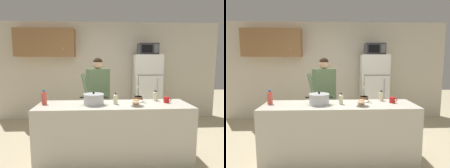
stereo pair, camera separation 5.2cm
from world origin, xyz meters
TOP-DOWN VIEW (x-y plane):
  - ground_plane at (0.00, 0.00)m, footprint 14.00×14.00m
  - back_wall_unit at (-0.25, 2.26)m, footprint 6.00×0.48m
  - kitchen_island at (0.00, 0.00)m, footprint 2.38×0.68m
  - refrigerator at (0.97, 1.85)m, footprint 0.64×0.68m
  - microwave at (0.97, 1.83)m, footprint 0.48×0.37m
  - person_near_pot at (-0.26, 0.76)m, footprint 0.61×0.56m
  - cooking_pot at (-0.32, -0.01)m, footprint 0.43×0.32m
  - coffee_mug at (0.86, 0.06)m, footprint 0.13×0.09m
  - bread_bowl at (0.32, -0.13)m, footprint 0.20×0.20m
  - bottle_near_edge at (-1.09, 0.05)m, footprint 0.08×0.08m
  - bottle_mid_counter at (0.72, 0.22)m, footprint 0.08×0.08m
  - bottle_far_corner at (0.02, -0.01)m, footprint 0.07×0.07m
  - potted_orchid at (0.42, 0.18)m, footprint 0.15×0.15m

SIDE VIEW (x-z plane):
  - ground_plane at x=0.00m, z-range 0.00..0.00m
  - kitchen_island at x=0.00m, z-range 0.00..0.92m
  - refrigerator at x=0.97m, z-range 0.00..1.74m
  - coffee_mug at x=0.86m, z-range 0.92..1.02m
  - bread_bowl at x=0.32m, z-range 0.92..1.02m
  - potted_orchid at x=0.42m, z-range 0.76..1.20m
  - bottle_mid_counter at x=0.72m, z-range 0.92..1.09m
  - cooking_pot at x=-0.32m, z-range 0.90..1.11m
  - bottle_far_corner at x=0.02m, z-range 0.92..1.10m
  - person_near_pot at x=-0.26m, z-range 0.21..1.86m
  - bottle_near_edge at x=-1.09m, z-range 0.92..1.15m
  - back_wall_unit at x=-0.25m, z-range 0.12..2.72m
  - microwave at x=0.97m, z-range 1.74..2.02m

